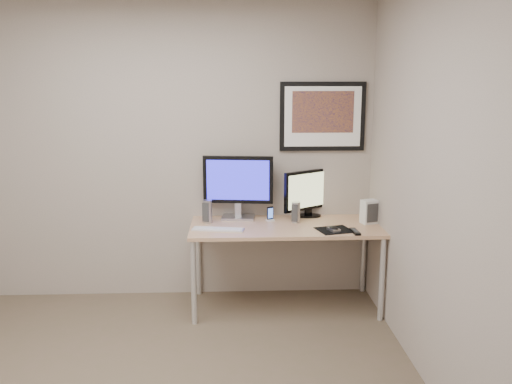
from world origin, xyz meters
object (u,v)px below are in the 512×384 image
framed_art (323,116)px  keyboard (218,229)px  desk (285,233)px  monitor_tv (309,192)px  fan_unit (369,212)px  speaker_left (208,211)px  phone_dock (270,214)px  speaker_right (296,212)px  monitor_large (238,184)px

framed_art → keyboard: bearing=-153.5°
desk → framed_art: size_ratio=2.13×
monitor_tv → fan_unit: bearing=-59.8°
monitor_tv → speaker_left: 0.92m
phone_dock → speaker_left: bearing=158.3°
framed_art → phone_dock: size_ratio=5.88×
keyboard → monitor_tv: bearing=36.7°
speaker_left → speaker_right: 0.76m
monitor_large → keyboard: (-0.17, -0.36, -0.30)m
desk → monitor_large: monitor_large is taller
keyboard → speaker_right: bearing=27.8°
monitor_large → speaker_right: (0.49, -0.15, -0.22)m
monitor_tv → keyboard: monitor_tv is taller
framed_art → speaker_left: size_ratio=3.79×
fan_unit → desk: bearing=164.2°
framed_art → fan_unit: framed_art is taller
speaker_right → phone_dock: 0.23m
monitor_tv → keyboard: size_ratio=1.10×
speaker_left → speaker_right: size_ratio=1.11×
desk → monitor_large: (-0.39, 0.24, 0.37)m
keyboard → framed_art: bearing=36.6°
desk → monitor_large: size_ratio=2.61×
framed_art → speaker_left: 1.30m
keyboard → fan_unit: (1.29, 0.16, 0.09)m
framed_art → phone_dock: (-0.47, -0.19, -0.83)m
speaker_left → keyboard: 0.27m
monitor_large → monitor_tv: (0.63, 0.04, -0.08)m
monitor_large → keyboard: 0.50m
framed_art → fan_unit: size_ratio=3.69×
desk → speaker_left: 0.69m
phone_dock → fan_unit: fan_unit is taller
framed_art → desk: bearing=-136.5°
desk → phone_dock: phone_dock is taller
phone_dock → fan_unit: size_ratio=0.63×
speaker_right → keyboard: bearing=-138.0°
speaker_left → fan_unit: bearing=18.9°
monitor_large → phone_dock: bearing=-12.0°
desk → monitor_tv: monitor_tv is taller
speaker_left → keyboard: size_ratio=0.46×
monitor_tv → speaker_left: monitor_tv is taller
desk → speaker_right: size_ratio=8.95×
monitor_large → speaker_right: size_ratio=3.43×
speaker_left → phone_dock: 0.54m
desk → speaker_right: bearing=41.4°
fan_unit → speaker_right: bearing=156.5°
monitor_large → keyboard: bearing=-108.3°
speaker_left → phone_dock: (0.54, 0.03, -0.04)m
phone_dock → keyboard: phone_dock is taller
monitor_large → fan_unit: (1.12, -0.21, -0.21)m
desk → speaker_left: size_ratio=8.08×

